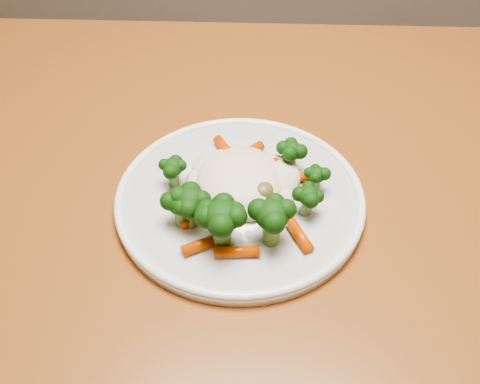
% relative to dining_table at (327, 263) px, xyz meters
% --- Properties ---
extents(dining_table, '(1.25, 0.86, 0.75)m').
position_rel_dining_table_xyz_m(dining_table, '(0.00, 0.00, 0.00)').
color(dining_table, brown).
rests_on(dining_table, ground).
extents(plate, '(0.27, 0.27, 0.01)m').
position_rel_dining_table_xyz_m(plate, '(-0.11, -0.00, 0.10)').
color(plate, white).
rests_on(plate, dining_table).
extents(meal, '(0.19, 0.19, 0.05)m').
position_rel_dining_table_xyz_m(meal, '(-0.11, -0.02, 0.13)').
color(meal, beige).
rests_on(meal, plate).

